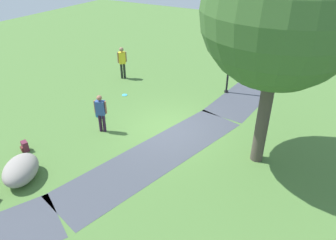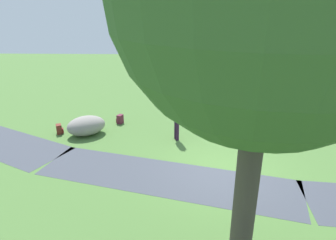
# 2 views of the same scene
# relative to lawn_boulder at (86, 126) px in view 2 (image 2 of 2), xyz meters

# --- Properties ---
(ground_plane) EXTENTS (48.00, 48.00, 0.00)m
(ground_plane) POSITION_rel_lawn_boulder_xyz_m (-5.17, 2.71, -0.39)
(ground_plane) COLOR #4A7135
(footpath_segment_mid) EXTENTS (8.24, 3.96, 0.01)m
(footpath_segment_mid) POSITION_rel_lawn_boulder_xyz_m (-3.34, 3.14, -0.39)
(footpath_segment_mid) COLOR #3E424C
(footpath_segment_mid) RESTS_ON ground
(lawn_boulder) EXTENTS (1.85, 1.68, 0.79)m
(lawn_boulder) POSITION_rel_lawn_boulder_xyz_m (0.00, 0.00, 0.00)
(lawn_boulder) COLOR gray
(lawn_boulder) RESTS_ON ground
(woman_with_handbag) EXTENTS (0.35, 0.49, 1.63)m
(woman_with_handbag) POSITION_rel_lawn_boulder_xyz_m (-3.66, 0.33, 0.55)
(woman_with_handbag) COLOR #2D1731
(woman_with_handbag) RESTS_ON ground
(man_near_boulder) EXTENTS (0.42, 0.43, 1.80)m
(man_near_boulder) POSITION_rel_lawn_boulder_xyz_m (-8.70, -2.38, 0.66)
(man_near_boulder) COLOR black
(man_near_boulder) RESTS_ON ground
(handbag_on_grass) EXTENTS (0.30, 0.33, 0.31)m
(handbag_on_grass) POSITION_rel_lawn_boulder_xyz_m (-4.46, -0.57, -0.25)
(handbag_on_grass) COLOR navy
(handbag_on_grass) RESTS_ON ground
(backpack_by_boulder) EXTENTS (0.34, 0.34, 0.40)m
(backpack_by_boulder) POSITION_rel_lawn_boulder_xyz_m (1.16, -0.06, -0.20)
(backpack_by_boulder) COLOR maroon
(backpack_by_boulder) RESTS_ON ground
(spare_backpack_on_lawn) EXTENTS (0.33, 0.33, 0.40)m
(spare_backpack_on_lawn) POSITION_rel_lawn_boulder_xyz_m (-1.12, -1.29, -0.20)
(spare_backpack_on_lawn) COLOR #5C2032
(spare_backpack_on_lawn) RESTS_ON ground
(frisbee_on_grass) EXTENTS (0.27, 0.27, 0.02)m
(frisbee_on_grass) POSITION_rel_lawn_boulder_xyz_m (-6.89, -0.96, -0.38)
(frisbee_on_grass) COLOR #3EA5D0
(frisbee_on_grass) RESTS_ON ground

